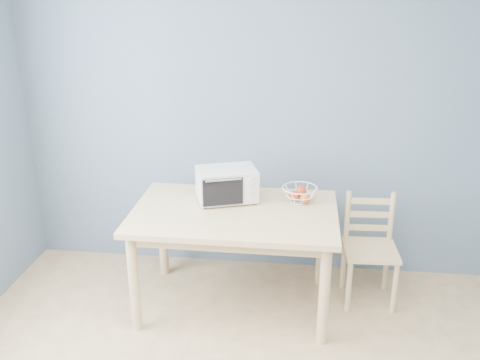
# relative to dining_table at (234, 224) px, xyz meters

# --- Properties ---
(room) EXTENTS (4.01, 4.51, 2.61)m
(room) POSITION_rel_dining_table_xyz_m (0.24, -1.61, 0.65)
(room) COLOR tan
(room) RESTS_ON ground
(dining_table) EXTENTS (1.40, 0.90, 0.75)m
(dining_table) POSITION_rel_dining_table_xyz_m (0.00, 0.00, 0.00)
(dining_table) COLOR #E1C587
(dining_table) RESTS_ON ground
(toaster_oven) EXTENTS (0.48, 0.41, 0.24)m
(toaster_oven) POSITION_rel_dining_table_xyz_m (-0.09, 0.16, 0.23)
(toaster_oven) COLOR beige
(toaster_oven) RESTS_ON dining_table
(fruit_basket) EXTENTS (0.31, 0.31, 0.13)m
(fruit_basket) POSITION_rel_dining_table_xyz_m (0.44, 0.20, 0.17)
(fruit_basket) COLOR silver
(fruit_basket) RESTS_ON dining_table
(dining_chair) EXTENTS (0.39, 0.39, 0.80)m
(dining_chair) POSITION_rel_dining_table_xyz_m (0.96, 0.22, -0.26)
(dining_chair) COLOR #E1C587
(dining_chair) RESTS_ON ground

